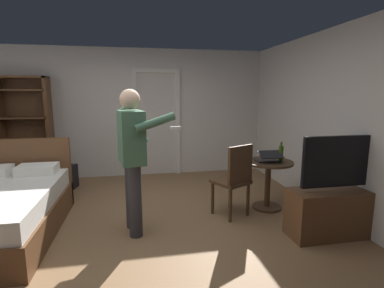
{
  "coord_description": "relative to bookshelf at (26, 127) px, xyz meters",
  "views": [
    {
      "loc": [
        0.02,
        -3.29,
        1.65
      ],
      "look_at": [
        0.72,
        0.34,
        1.01
      ],
      "focal_mm": 27.25,
      "sensor_mm": 36.0,
      "label": 1
    }
  ],
  "objects": [
    {
      "name": "wall_back",
      "position": [
        1.94,
        0.23,
        0.21
      ],
      "size": [
        5.46,
        0.12,
        2.52
      ],
      "primitive_type": "cube",
      "color": "silver",
      "rests_on": "ground_plane"
    },
    {
      "name": "laptop",
      "position": [
        3.77,
        -2.02,
        -0.29
      ],
      "size": [
        0.33,
        0.34,
        0.16
      ],
      "color": "black",
      "rests_on": "side_table"
    },
    {
      "name": "suitcase_small",
      "position": [
        0.62,
        -1.23,
        -0.82
      ],
      "size": [
        0.63,
        0.41,
        0.46
      ],
      "primitive_type": "cube",
      "rotation": [
        0.0,
        0.0,
        0.08
      ],
      "color": "#4C1919",
      "rests_on": "ground_plane"
    },
    {
      "name": "doorway_frame",
      "position": [
        2.38,
        0.15,
        0.18
      ],
      "size": [
        0.93,
        0.08,
        2.13
      ],
      "color": "white",
      "rests_on": "ground_plane"
    },
    {
      "name": "wooden_chair",
      "position": [
        3.23,
        -2.17,
        -0.5
      ],
      "size": [
        0.57,
        0.57,
        0.99
      ],
      "color": "#4C331E",
      "rests_on": "ground_plane"
    },
    {
      "name": "side_table",
      "position": [
        3.8,
        -1.98,
        -0.57
      ],
      "size": [
        0.69,
        0.69,
        0.7
      ],
      "color": "#4C331E",
      "rests_on": "ground_plane"
    },
    {
      "name": "tv_flatscreen",
      "position": [
        4.25,
        -2.9,
        -0.7
      ],
      "size": [
        1.17,
        0.4,
        1.19
      ],
      "color": "brown",
      "rests_on": "ground_plane"
    },
    {
      "name": "wall_right",
      "position": [
        4.61,
        -2.44,
        0.21
      ],
      "size": [
        0.12,
        5.46,
        2.52
      ],
      "primitive_type": "cube",
      "color": "silver",
      "rests_on": "ground_plane"
    },
    {
      "name": "bottle_on_table",
      "position": [
        3.94,
        -2.06,
        -0.23
      ],
      "size": [
        0.06,
        0.06,
        0.28
      ],
      "color": "#345810",
      "rests_on": "side_table"
    },
    {
      "name": "person_blue_shirt",
      "position": [
        1.91,
        -2.35,
        -0.05
      ],
      "size": [
        0.72,
        0.64,
        1.7
      ],
      "color": "#333338",
      "rests_on": "ground_plane"
    },
    {
      "name": "suitcase_dark",
      "position": [
        0.6,
        -0.5,
        -0.84
      ],
      "size": [
        0.62,
        0.5,
        0.41
      ],
      "primitive_type": "cube",
      "rotation": [
        0.0,
        0.0,
        -0.25
      ],
      "color": "black",
      "rests_on": "ground_plane"
    },
    {
      "name": "ground_plane",
      "position": [
        1.94,
        -2.44,
        -1.04
      ],
      "size": [
        5.74,
        5.74,
        0.0
      ],
      "primitive_type": "plane",
      "color": "olive"
    },
    {
      "name": "bookshelf",
      "position": [
        0.0,
        0.0,
        0.0
      ],
      "size": [
        0.87,
        0.32,
        1.95
      ],
      "color": "brown",
      "rests_on": "ground_plane"
    }
  ]
}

